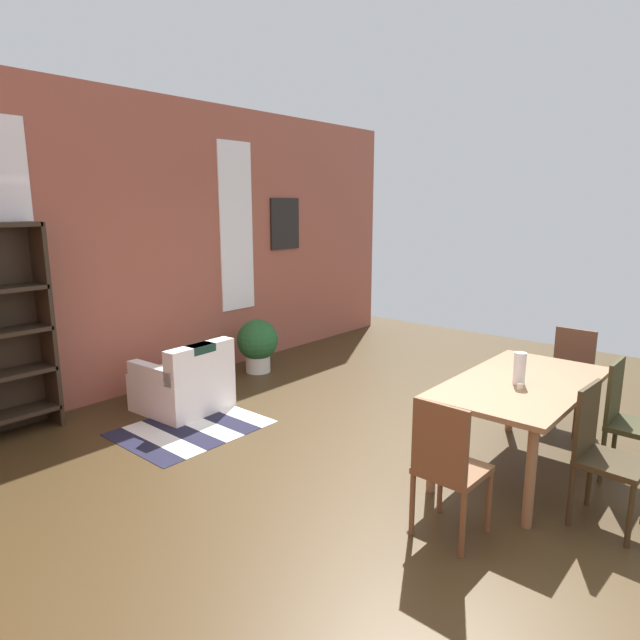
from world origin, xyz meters
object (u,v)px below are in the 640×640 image
(dining_table, at_px, (522,392))
(armchair_white, at_px, (184,384))
(potted_plant_by_shelf, at_px, (258,343))
(dining_chair_head_right, at_px, (568,375))
(dining_chair_head_left, at_px, (447,465))
(vase_on_table, at_px, (520,368))
(dining_chair_near_right, at_px, (628,418))
(dining_chair_near_left, at_px, (601,451))

(dining_table, distance_m, armchair_white, 3.35)
(armchair_white, height_order, potted_plant_by_shelf, armchair_white)
(dining_table, bearing_deg, armchair_white, 106.42)
(dining_chair_head_right, xyz_separation_m, dining_chair_head_left, (-2.46, 0.01, 0.00))
(vase_on_table, bearing_deg, dining_chair_head_left, 179.90)
(dining_chair_near_right, xyz_separation_m, potted_plant_by_shelf, (0.09, 4.27, -0.13))
(dining_table, relative_size, dining_chair_head_right, 1.81)
(dining_chair_head_right, xyz_separation_m, dining_chair_near_left, (-1.61, -0.69, 0.00))
(dining_chair_near_right, height_order, dining_chair_head_left, same)
(vase_on_table, xyz_separation_m, dining_chair_head_right, (1.32, -0.00, -0.37))
(dining_table, height_order, dining_chair_head_left, dining_chair_head_left)
(vase_on_table, relative_size, dining_chair_near_right, 0.26)
(dining_chair_near_left, height_order, armchair_white, dining_chair_near_left)
(dining_chair_near_right, distance_m, armchair_white, 4.11)
(dining_chair_head_right, relative_size, armchair_white, 1.12)
(dining_chair_head_right, bearing_deg, dining_chair_head_left, 179.87)
(dining_chair_near_left, bearing_deg, potted_plant_by_shelf, 78.62)
(vase_on_table, distance_m, dining_chair_near_right, 0.92)
(dining_chair_head_right, bearing_deg, potted_plant_by_shelf, 101.85)
(potted_plant_by_shelf, bearing_deg, dining_chair_near_left, -101.38)
(dining_chair_near_right, height_order, dining_chair_near_left, same)
(dining_chair_head_right, relative_size, potted_plant_by_shelf, 1.38)
(dining_chair_head_left, bearing_deg, potted_plant_by_shelf, 64.47)
(dining_chair_near_left, bearing_deg, vase_on_table, 67.15)
(dining_table, height_order, dining_chair_near_left, dining_chair_near_left)
(vase_on_table, relative_size, dining_chair_head_right, 0.26)
(armchair_white, xyz_separation_m, potted_plant_by_shelf, (1.42, 0.39, 0.11))
(armchair_white, bearing_deg, vase_on_table, -75.09)
(vase_on_table, distance_m, dining_chair_head_left, 1.20)
(dining_table, relative_size, dining_chair_near_right, 1.81)
(dining_chair_near_right, relative_size, potted_plant_by_shelf, 1.38)
(dining_table, distance_m, vase_on_table, 0.23)
(dining_chair_head_right, height_order, armchair_white, dining_chair_head_right)
(dining_table, relative_size, armchair_white, 2.03)
(vase_on_table, bearing_deg, dining_chair_near_right, -55.30)
(dining_chair_head_left, xyz_separation_m, potted_plant_by_shelf, (1.71, 3.58, -0.13))
(dining_chair_near_right, xyz_separation_m, dining_chair_head_left, (-1.62, 0.69, 0.00))
(dining_table, height_order, potted_plant_by_shelf, dining_table)
(dining_chair_near_left, bearing_deg, dining_chair_near_right, 0.01)
(dining_table, bearing_deg, dining_chair_near_right, -60.71)
(vase_on_table, xyz_separation_m, armchair_white, (-0.85, 3.19, -0.61))
(vase_on_table, distance_m, potted_plant_by_shelf, 3.66)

